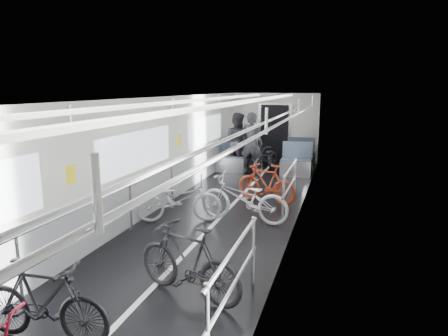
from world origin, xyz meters
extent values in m
cube|color=black|center=(0.00, 0.00, 0.00)|extent=(3.00, 14.00, 0.01)
cube|color=white|center=(0.00, 0.00, 2.40)|extent=(3.00, 14.00, 0.02)
cube|color=silver|center=(-1.50, 0.00, 1.20)|extent=(0.02, 14.00, 2.40)
cube|color=silver|center=(1.50, 0.00, 1.20)|extent=(0.02, 14.00, 2.40)
cube|color=silver|center=(0.00, 7.00, 1.20)|extent=(3.00, 0.02, 2.40)
cube|color=white|center=(0.00, 0.00, 0.01)|extent=(0.08, 13.80, 0.01)
cube|color=gray|center=(-1.47, 0.00, 0.45)|extent=(0.01, 13.90, 0.90)
cube|color=gray|center=(1.47, 0.00, 0.45)|extent=(0.01, 13.90, 0.90)
cube|color=white|center=(-1.47, 0.00, 1.40)|extent=(0.01, 10.80, 0.75)
cube|color=white|center=(1.47, 0.00, 1.40)|extent=(0.01, 10.80, 0.75)
cube|color=white|center=(-0.55, 0.00, 2.34)|extent=(0.14, 13.40, 0.05)
cube|color=white|center=(0.55, 0.00, 2.34)|extent=(0.14, 13.40, 0.05)
cube|color=black|center=(0.00, 6.94, 1.00)|extent=(0.95, 0.10, 2.00)
imported|color=black|center=(-0.55, -3.75, 0.45)|extent=(1.52, 0.52, 0.90)
imported|color=#9D9DA1|center=(-0.72, 0.15, 0.45)|extent=(1.80, 1.13, 0.90)
imported|color=black|center=(0.54, -2.48, 0.48)|extent=(1.66, 0.91, 0.96)
imported|color=silver|center=(0.51, 0.50, 0.47)|extent=(1.85, 0.79, 0.95)
imported|color=#9E2D13|center=(0.68, 1.97, 0.45)|extent=(1.54, 0.87, 0.89)
imported|color=black|center=(0.15, 4.80, 0.48)|extent=(0.97, 1.92, 0.96)
imported|color=black|center=(-0.32, 4.80, 0.94)|extent=(0.70, 0.48, 1.88)
imported|color=#27262C|center=(-0.87, 5.18, 0.92)|extent=(1.04, 0.90, 1.83)
camera|label=1|loc=(2.30, -6.79, 2.61)|focal=32.00mm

